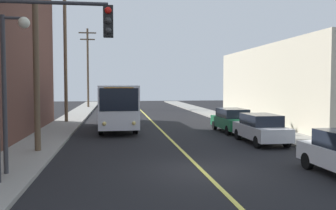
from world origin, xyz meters
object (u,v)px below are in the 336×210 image
at_px(parked_car_silver, 261,128).
at_px(utility_pole_near, 35,27).
at_px(city_bus, 116,103).
at_px(utility_pole_far, 88,64).
at_px(parked_car_green, 232,120).
at_px(traffic_signal_left_corner, 46,52).
at_px(fire_hydrant, 279,128).
at_px(utility_pole_mid, 65,45).
at_px(street_lamp_left, 11,71).

relative_size(parked_car_silver, utility_pole_near, 0.42).
distance_m(city_bus, utility_pole_far, 24.46).
relative_size(parked_car_silver, parked_car_green, 0.99).
bearing_deg(traffic_signal_left_corner, utility_pole_near, 104.40).
bearing_deg(fire_hydrant, parked_car_silver, -134.50).
distance_m(city_bus, traffic_signal_left_corner, 16.52).
relative_size(parked_car_green, utility_pole_far, 0.41).
relative_size(parked_car_green, fire_hydrant, 5.28).
height_order(parked_car_green, traffic_signal_left_corner, traffic_signal_left_corner).
distance_m(parked_car_green, utility_pole_near, 14.10).
bearing_deg(parked_car_green, city_bus, 151.64).
xyz_separation_m(city_bus, utility_pole_near, (-3.73, -10.47, 4.13)).
relative_size(utility_pole_mid, fire_hydrant, 14.02).
distance_m(utility_pole_far, street_lamp_left, 38.79).
xyz_separation_m(parked_car_silver, utility_pole_mid, (-12.10, 12.49, 5.73)).
bearing_deg(city_bus, utility_pole_mid, 140.81).
xyz_separation_m(parked_car_green, street_lamp_left, (-11.53, -10.70, 2.90)).
height_order(city_bus, traffic_signal_left_corner, traffic_signal_left_corner).
bearing_deg(utility_pole_mid, utility_pole_near, -88.09).
bearing_deg(fire_hydrant, street_lamp_left, -149.70).
relative_size(city_bus, street_lamp_left, 2.22).
bearing_deg(utility_pole_far, utility_pole_near, -89.88).
bearing_deg(traffic_signal_left_corner, parked_car_silver, 34.95).
xyz_separation_m(city_bus, traffic_signal_left_corner, (-2.26, -16.18, 2.49)).
xyz_separation_m(utility_pole_near, utility_pole_far, (-0.07, 34.24, 0.17)).
bearing_deg(utility_pole_near, street_lamp_left, -89.34).
height_order(utility_pole_near, traffic_signal_left_corner, utility_pole_near).
distance_m(parked_car_silver, street_lamp_left, 13.31).
height_order(utility_pole_near, utility_pole_mid, utility_pole_mid).
height_order(utility_pole_near, utility_pole_far, utility_pole_far).
xyz_separation_m(parked_car_green, fire_hydrant, (2.15, -2.70, -0.26)).
bearing_deg(utility_pole_near, fire_hydrant, 14.39).
xyz_separation_m(city_bus, utility_pole_far, (-3.80, 23.78, 4.29)).
xyz_separation_m(parked_car_green, utility_pole_mid, (-12.04, 7.65, 5.73)).
distance_m(parked_car_silver, traffic_signal_left_corner, 12.88).
xyz_separation_m(parked_car_silver, utility_pole_far, (-11.71, 32.85, 5.27)).
relative_size(utility_pole_far, street_lamp_left, 1.98).
relative_size(parked_car_silver, street_lamp_left, 0.80).
bearing_deg(parked_car_green, utility_pole_near, -151.73).
bearing_deg(utility_pole_far, parked_car_green, -67.41).
bearing_deg(parked_car_green, parked_car_silver, -89.31).
bearing_deg(utility_pole_mid, city_bus, -39.19).
bearing_deg(utility_pole_far, street_lamp_left, -89.81).
height_order(parked_car_green, fire_hydrant, parked_car_green).
relative_size(traffic_signal_left_corner, street_lamp_left, 1.09).
relative_size(utility_pole_near, fire_hydrant, 12.58).
distance_m(parked_car_silver, fire_hydrant, 2.99).
xyz_separation_m(traffic_signal_left_corner, fire_hydrant, (12.26, 9.24, -3.72)).
relative_size(utility_pole_near, utility_pole_mid, 0.90).
relative_size(city_bus, parked_car_silver, 2.77).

